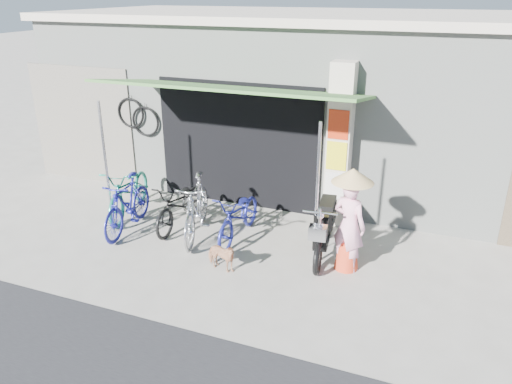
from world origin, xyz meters
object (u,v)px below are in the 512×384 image
at_px(bike_black, 180,204).
at_px(bike_navy, 239,216).
at_px(bike_silver, 196,208).
at_px(moped, 324,227).
at_px(street_dog, 221,256).
at_px(bike_blue, 127,204).
at_px(bike_teal, 129,190).
at_px(nun, 350,220).

distance_m(bike_black, bike_navy, 1.22).
bearing_deg(bike_silver, moped, -9.41).
bearing_deg(street_dog, moped, -37.79).
bearing_deg(bike_black, bike_blue, -149.63).
bearing_deg(bike_navy, bike_blue, -168.55).
xyz_separation_m(bike_teal, bike_black, (1.19, -0.13, -0.06)).
height_order(bike_navy, nun, nun).
relative_size(bike_blue, bike_navy, 1.01).
relative_size(bike_teal, street_dog, 3.28).
distance_m(bike_teal, bike_blue, 0.74).
height_order(bike_teal, bike_navy, bike_teal).
xyz_separation_m(bike_blue, moped, (3.53, 0.48, -0.03)).
bearing_deg(bike_teal, bike_navy, -18.03).
height_order(street_dog, moped, moped).
distance_m(bike_teal, nun, 4.43).
bearing_deg(nun, street_dog, 44.64).
distance_m(bike_black, street_dog, 1.82).
xyz_separation_m(bike_silver, street_dog, (0.90, -0.92, -0.30)).
bearing_deg(bike_silver, bike_blue, 175.34).
height_order(bike_silver, bike_navy, bike_silver).
xyz_separation_m(bike_black, moped, (2.73, -0.01, 0.04)).
xyz_separation_m(bike_teal, moped, (3.92, -0.14, -0.02)).
bearing_deg(moped, bike_navy, 175.15).
height_order(bike_teal, bike_blue, bike_blue).
xyz_separation_m(bike_teal, bike_silver, (1.67, -0.38, 0.05)).
relative_size(bike_black, street_dog, 2.89).
height_order(bike_navy, moped, moped).
distance_m(bike_silver, moped, 2.27).
relative_size(street_dog, nun, 0.35).
distance_m(bike_teal, moped, 3.93).
xyz_separation_m(bike_silver, nun, (2.72, -0.12, 0.29)).
relative_size(bike_black, moped, 0.91).
xyz_separation_m(bike_blue, bike_black, (0.80, 0.50, -0.07)).
xyz_separation_m(bike_black, street_dog, (1.38, -1.17, -0.20)).
bearing_deg(bike_silver, bike_teal, 151.73).
bearing_deg(bike_black, bike_silver, -29.08).
xyz_separation_m(bike_navy, street_dog, (0.16, -1.11, -0.20)).
height_order(bike_teal, moped, moped).
relative_size(bike_black, bike_silver, 0.92).
bearing_deg(bike_blue, street_dog, -24.51).
bearing_deg(moped, bike_black, 173.02).
distance_m(moped, nun, 0.69).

